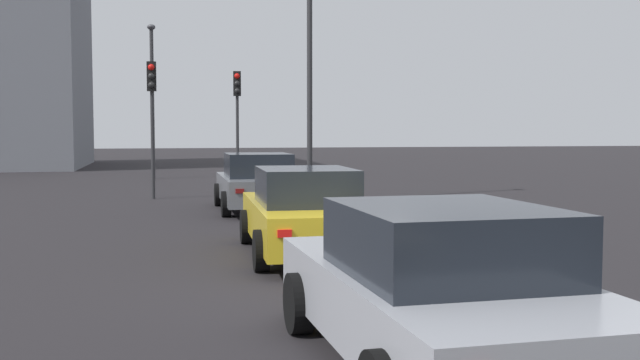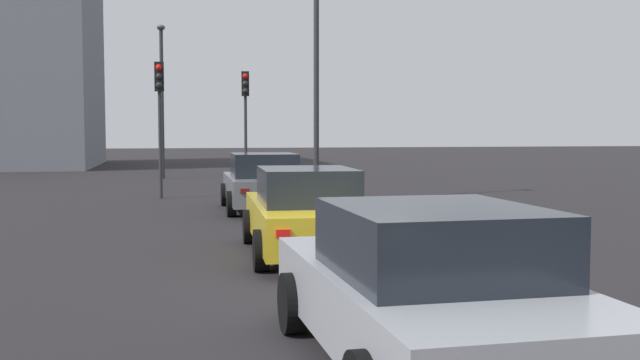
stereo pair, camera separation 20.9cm
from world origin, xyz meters
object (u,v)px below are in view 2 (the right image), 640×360
at_px(street_lamp_kerbside, 316,26).
at_px(street_lamp_far, 162,88).
at_px(car_yellow_second, 305,213).
at_px(car_grey_lead, 263,183).
at_px(traffic_light_near_left, 160,101).
at_px(traffic_light_near_right, 245,105).
at_px(car_silver_third, 428,290).

bearing_deg(street_lamp_kerbside, street_lamp_far, 21.73).
bearing_deg(street_lamp_kerbside, car_yellow_second, 167.80).
relative_size(car_grey_lead, traffic_light_near_left, 1.04).
xyz_separation_m(car_grey_lead, traffic_light_near_right, (7.78, -0.30, 2.35)).
height_order(traffic_light_near_left, street_lamp_far, street_lamp_far).
relative_size(car_silver_third, traffic_light_near_left, 1.07).
bearing_deg(car_silver_third, street_lamp_kerbside, -8.87).
xyz_separation_m(car_grey_lead, car_silver_third, (-13.24, 0.14, -0.02)).
distance_m(car_grey_lead, street_lamp_far, 14.41).
bearing_deg(street_lamp_far, car_silver_third, -174.38).
distance_m(car_grey_lead, car_silver_third, 13.24).
distance_m(car_silver_third, traffic_light_near_left, 17.52).
bearing_deg(street_lamp_kerbside, traffic_light_near_right, 15.25).
bearing_deg(traffic_light_near_right, car_silver_third, 4.65).
distance_m(car_grey_lead, traffic_light_near_right, 8.13).
bearing_deg(car_yellow_second, street_lamp_kerbside, -10.00).
bearing_deg(street_lamp_kerbside, traffic_light_near_left, 68.09).
height_order(traffic_light_near_right, street_lamp_far, street_lamp_far).
bearing_deg(street_lamp_far, car_grey_lead, -168.51).
height_order(car_grey_lead, traffic_light_near_left, traffic_light_near_left).
relative_size(traffic_light_near_left, street_lamp_kerbside, 0.47).
xyz_separation_m(car_silver_third, street_lamp_kerbside, (15.33, -1.99, 4.48)).
height_order(car_silver_third, street_lamp_kerbside, street_lamp_kerbside).
bearing_deg(car_grey_lead, traffic_light_near_left, 35.44).
distance_m(car_grey_lead, traffic_light_near_left, 5.31).
distance_m(car_grey_lead, car_yellow_second, 7.10).
bearing_deg(car_silver_third, traffic_light_near_right, -2.66).
distance_m(car_yellow_second, street_lamp_kerbside, 10.41).
distance_m(car_yellow_second, traffic_light_near_right, 15.07).
height_order(car_yellow_second, traffic_light_near_right, traffic_light_near_right).
relative_size(car_yellow_second, street_lamp_kerbside, 0.51).
bearing_deg(car_yellow_second, car_grey_lead, 1.12).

